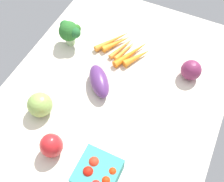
# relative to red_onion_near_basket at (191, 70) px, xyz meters

# --- Properties ---
(tablecloth) EXTENTS (1.04, 0.76, 0.02)m
(tablecloth) POSITION_rel_red_onion_near_basket_xyz_m (-0.19, 0.22, -0.05)
(tablecloth) COLOR beige
(tablecloth) RESTS_ON ground
(red_onion_near_basket) EXTENTS (0.07, 0.07, 0.07)m
(red_onion_near_basket) POSITION_rel_red_onion_near_basket_xyz_m (0.00, 0.00, 0.00)
(red_onion_near_basket) COLOR #72254B
(red_onion_near_basket) RESTS_ON tablecloth
(carrot_bunch) EXTENTS (0.20, 0.22, 0.03)m
(carrot_bunch) POSITION_rel_red_onion_near_basket_xyz_m (0.01, 0.27, -0.02)
(carrot_bunch) COLOR orange
(carrot_bunch) RESTS_ON tablecloth
(bell_pepper_red) EXTENTS (0.10, 0.10, 0.09)m
(bell_pepper_red) POSITION_rel_red_onion_near_basket_xyz_m (-0.46, 0.30, 0.01)
(bell_pepper_red) COLOR red
(bell_pepper_red) RESTS_ON tablecloth
(heirloom_tomato_green) EXTENTS (0.08, 0.08, 0.08)m
(heirloom_tomato_green) POSITION_rel_red_onion_near_basket_xyz_m (-0.36, 0.41, 0.00)
(heirloom_tomato_green) COLOR #8AAD51
(heirloom_tomato_green) RESTS_ON tablecloth
(berry_basket) EXTENTS (0.12, 0.12, 0.08)m
(berry_basket) POSITION_rel_red_onion_near_basket_xyz_m (-0.48, 0.13, -0.00)
(berry_basket) COLOR teal
(berry_basket) RESTS_ON tablecloth
(broccoli_head) EXTENTS (0.08, 0.10, 0.10)m
(broccoli_head) POSITION_rel_red_onion_near_basket_xyz_m (-0.04, 0.48, 0.03)
(broccoli_head) COLOR #9FC089
(broccoli_head) RESTS_ON tablecloth
(eggplant) EXTENTS (0.15, 0.14, 0.06)m
(eggplant) POSITION_rel_red_onion_near_basket_xyz_m (-0.18, 0.28, -0.01)
(eggplant) COLOR #582E6D
(eggplant) RESTS_ON tablecloth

